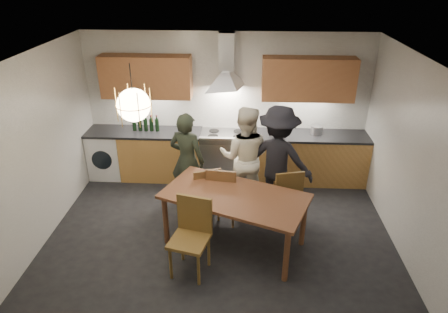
# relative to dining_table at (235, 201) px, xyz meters

# --- Properties ---
(ground) EXTENTS (5.00, 5.00, 0.00)m
(ground) POSITION_rel_dining_table_xyz_m (-0.21, -0.03, -0.72)
(ground) COLOR black
(ground) RESTS_ON ground
(room_shell) EXTENTS (5.02, 4.52, 2.61)m
(room_shell) POSITION_rel_dining_table_xyz_m (-0.21, -0.03, 0.99)
(room_shell) COLOR white
(room_shell) RESTS_ON ground
(counter_run) EXTENTS (5.00, 0.62, 0.90)m
(counter_run) POSITION_rel_dining_table_xyz_m (-0.19, 1.92, -0.27)
(counter_run) COLOR tan
(counter_run) RESTS_ON ground
(range_stove) EXTENTS (0.90, 0.60, 0.92)m
(range_stove) POSITION_rel_dining_table_xyz_m (-0.21, 1.92, -0.27)
(range_stove) COLOR silver
(range_stove) RESTS_ON ground
(wall_fixtures) EXTENTS (4.30, 0.54, 1.10)m
(wall_fixtures) POSITION_rel_dining_table_xyz_m (-0.21, 2.04, 1.16)
(wall_fixtures) COLOR #BB7748
(wall_fixtures) RESTS_ON ground
(pendant_lamp) EXTENTS (0.43, 0.43, 0.70)m
(pendant_lamp) POSITION_rel_dining_table_xyz_m (-1.21, -0.13, 1.38)
(pendant_lamp) COLOR black
(pendant_lamp) RESTS_ON ground
(dining_table) EXTENTS (2.14, 1.61, 0.81)m
(dining_table) POSITION_rel_dining_table_xyz_m (0.00, 0.00, 0.00)
(dining_table) COLOR brown
(dining_table) RESTS_ON ground
(chair_back_left) EXTENTS (0.54, 0.54, 0.92)m
(chair_back_left) POSITION_rel_dining_table_xyz_m (-0.45, 0.56, -0.19)
(chair_back_left) COLOR brown
(chair_back_left) RESTS_ON ground
(chair_back_mid) EXTENTS (0.49, 0.49, 0.97)m
(chair_back_mid) POSITION_rel_dining_table_xyz_m (-0.20, 0.48, -0.16)
(chair_back_mid) COLOR brown
(chair_back_mid) RESTS_ON ground
(chair_back_right) EXTENTS (0.52, 0.52, 0.94)m
(chair_back_right) POSITION_rel_dining_table_xyz_m (0.75, 0.53, -0.18)
(chair_back_right) COLOR brown
(chair_back_right) RESTS_ON ground
(chair_front) EXTENTS (0.56, 0.56, 1.02)m
(chair_front) POSITION_rel_dining_table_xyz_m (-0.52, -0.51, -0.13)
(chair_front) COLOR brown
(chair_front) RESTS_ON ground
(person_left) EXTENTS (0.67, 0.54, 1.59)m
(person_left) POSITION_rel_dining_table_xyz_m (-0.78, 1.02, 0.08)
(person_left) COLOR black
(person_left) RESTS_ON ground
(person_mid) EXTENTS (0.89, 0.74, 1.68)m
(person_mid) POSITION_rel_dining_table_xyz_m (0.12, 1.10, 0.12)
(person_mid) COLOR #F0E7CE
(person_mid) RESTS_ON ground
(person_right) EXTENTS (1.26, 0.96, 1.73)m
(person_right) POSITION_rel_dining_table_xyz_m (0.64, 1.00, 0.15)
(person_right) COLOR black
(person_right) RESTS_ON ground
(mixing_bowl) EXTENTS (0.32, 0.32, 0.07)m
(mixing_bowl) POSITION_rel_dining_table_xyz_m (0.70, 1.86, 0.22)
(mixing_bowl) COLOR silver
(mixing_bowl) RESTS_ON counter_run
(stock_pot) EXTENTS (0.22, 0.22, 0.14)m
(stock_pot) POSITION_rel_dining_table_xyz_m (1.38, 1.98, 0.25)
(stock_pot) COLOR #A8A8AB
(stock_pot) RESTS_ON counter_run
(wine_bottles) EXTENTS (0.48, 0.07, 0.29)m
(wine_bottles) POSITION_rel_dining_table_xyz_m (-1.65, 1.96, 0.33)
(wine_bottles) COLOR black
(wine_bottles) RESTS_ON counter_run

